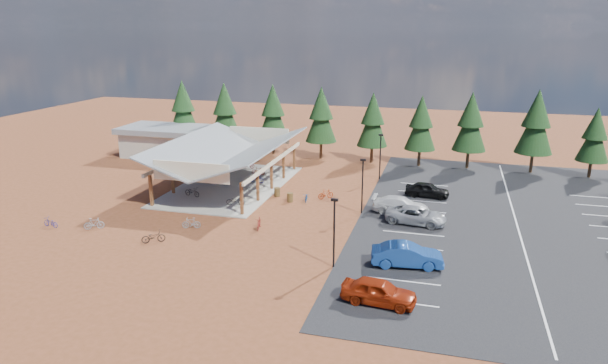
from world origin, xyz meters
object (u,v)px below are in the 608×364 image
(bike_11, at_px, (259,223))
(car_4, at_px, (427,190))
(outbuilding, at_px, (165,141))
(lamp_post_2, at_px, (380,153))
(bike_5, at_px, (246,185))
(trash_bin_1, at_px, (277,192))
(bike_14, at_px, (306,197))
(car_3, at_px, (401,205))
(bike_10, at_px, (51,222))
(trash_bin_0, at_px, (290,197))
(car_1, at_px, (407,255))
(bike_pavilion, at_px, (230,151))
(lamp_post_0, at_px, (334,228))
(car_2, at_px, (416,215))
(bike_6, at_px, (256,178))
(bike_9, at_px, (94,224))
(bike_0, at_px, (192,192))
(bike_13, at_px, (191,223))
(bike_12, at_px, (153,237))
(bike_2, at_px, (212,180))
(bike_3, at_px, (248,165))
(car_0, at_px, (379,291))
(bike_7, at_px, (258,171))
(bike_1, at_px, (218,182))
(bike_15, at_px, (326,194))
(bike_4, at_px, (235,201))
(lamp_post_1, at_px, (362,182))

(bike_11, xyz_separation_m, car_4, (13.26, 12.88, 0.26))
(outbuilding, distance_m, lamp_post_2, 29.29)
(bike_5, distance_m, car_4, 18.60)
(trash_bin_1, xyz_separation_m, bike_14, (3.29, -0.83, -0.03))
(car_3, relative_size, car_4, 1.20)
(bike_10, height_order, bike_14, same)
(trash_bin_0, height_order, car_1, car_1)
(bike_pavilion, height_order, outbuilding, bike_pavilion)
(lamp_post_0, distance_m, car_2, 11.88)
(bike_6, distance_m, bike_9, 18.75)
(trash_bin_0, bearing_deg, car_2, -13.50)
(bike_0, height_order, car_2, car_2)
(bike_13, relative_size, bike_14, 1.00)
(bike_pavilion, height_order, bike_12, bike_pavilion)
(lamp_post_2, relative_size, bike_2, 3.30)
(bike_3, bearing_deg, car_4, -102.66)
(car_0, height_order, car_2, car_0)
(outbuilding, bearing_deg, trash_bin_0, -33.79)
(car_2, xyz_separation_m, car_3, (-1.57, 2.36, 0.02))
(lamp_post_0, relative_size, bike_12, 2.80)
(bike_pavilion, height_order, car_2, bike_pavilion)
(bike_11, bearing_deg, outbuilding, 121.39)
(lamp_post_2, distance_m, bike_5, 15.45)
(bike_11, distance_m, car_2, 13.62)
(lamp_post_0, relative_size, bike_6, 2.81)
(bike_pavilion, height_order, trash_bin_0, bike_pavilion)
(lamp_post_0, distance_m, bike_0, 21.28)
(bike_7, bearing_deg, car_3, -118.16)
(bike_1, xyz_separation_m, car_2, (21.25, -5.73, 0.22))
(bike_3, height_order, bike_11, bike_3)
(trash_bin_1, bearing_deg, lamp_post_0, -58.52)
(lamp_post_2, xyz_separation_m, bike_15, (-4.17, -8.63, -2.48))
(trash_bin_1, distance_m, bike_12, 15.31)
(bike_10, xyz_separation_m, bike_11, (17.33, 4.33, 0.10))
(car_1, bearing_deg, bike_2, 46.58)
(lamp_post_0, distance_m, bike_4, 16.30)
(bike_2, relative_size, bike_6, 0.85)
(bike_1, xyz_separation_m, bike_13, (2.91, -11.93, -0.07))
(bike_7, bearing_deg, outbuilding, 67.23)
(car_4, bearing_deg, lamp_post_0, 168.08)
(bike_0, distance_m, bike_10, 13.41)
(bike_pavilion, relative_size, lamp_post_1, 3.77)
(bike_3, distance_m, bike_13, 20.06)
(trash_bin_1, relative_size, bike_14, 0.57)
(lamp_post_2, distance_m, bike_4, 17.97)
(outbuilding, height_order, bike_3, outbuilding)
(bike_4, distance_m, bike_13, 6.62)
(bike_7, height_order, car_0, car_0)
(outbuilding, bearing_deg, car_0, -44.69)
(car_1, bearing_deg, bike_12, 83.98)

